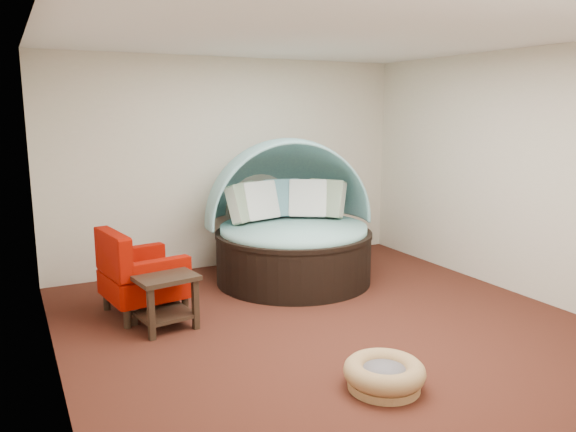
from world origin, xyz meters
name	(u,v)px	position (x,y,z in m)	size (l,w,h in m)	color
floor	(324,323)	(0.00, 0.00, 0.00)	(5.00, 5.00, 0.00)	#4E1F16
wall_back	(232,164)	(0.00, 2.50, 1.40)	(5.00, 5.00, 0.00)	beige
wall_front	(548,239)	(0.00, -2.50, 1.40)	(5.00, 5.00, 0.00)	beige
wall_left	(46,206)	(-2.50, 0.00, 1.40)	(5.00, 5.00, 0.00)	beige
wall_right	(511,173)	(2.50, 0.00, 1.40)	(5.00, 5.00, 0.00)	beige
ceiling	(328,35)	(0.00, 0.00, 2.80)	(5.00, 5.00, 0.00)	white
canopy_daybed	(291,215)	(0.40, 1.52, 0.83)	(2.30, 2.24, 1.78)	black
pet_basket	(384,374)	(-0.27, -1.37, 0.12)	(0.85, 0.85, 0.22)	#9A7146
red_armchair	(139,275)	(-1.60, 1.12, 0.42)	(0.89, 0.89, 0.92)	black
side_table	(164,293)	(-1.47, 0.63, 0.35)	(0.65, 0.65, 0.55)	black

